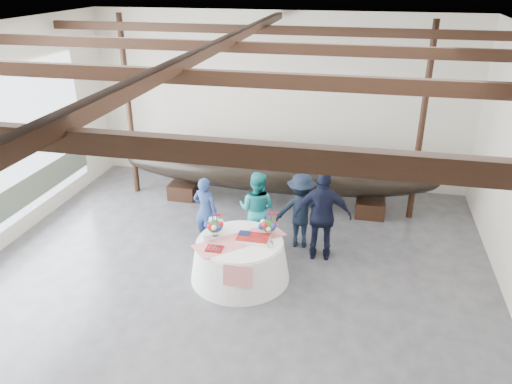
# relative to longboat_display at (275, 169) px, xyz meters

# --- Properties ---
(floor) EXTENTS (10.00, 12.00, 0.01)m
(floor) POSITION_rel_longboat_display_xyz_m (-0.22, -4.44, -0.94)
(floor) COLOR #3D3D42
(floor) RESTS_ON ground
(wall_back) EXTENTS (10.00, 0.02, 4.50)m
(wall_back) POSITION_rel_longboat_display_xyz_m (-0.22, 1.56, 1.31)
(wall_back) COLOR silver
(wall_back) RESTS_ON ground
(ceiling) EXTENTS (10.00, 12.00, 0.01)m
(ceiling) POSITION_rel_longboat_display_xyz_m (-0.22, -4.44, 3.56)
(ceiling) COLOR white
(ceiling) RESTS_ON wall_back
(pavilion_structure) EXTENTS (9.80, 11.76, 4.50)m
(pavilion_structure) POSITION_rel_longboat_display_xyz_m (-0.22, -3.67, 3.06)
(pavilion_structure) COLOR black
(pavilion_structure) RESTS_ON ground
(longboat_display) EXTENTS (7.85, 1.57, 1.47)m
(longboat_display) POSITION_rel_longboat_display_xyz_m (0.00, 0.00, 0.00)
(longboat_display) COLOR black
(longboat_display) RESTS_ON ground
(banquet_table) EXTENTS (1.89, 1.89, 0.81)m
(banquet_table) POSITION_rel_longboat_display_xyz_m (-0.04, -3.35, -0.54)
(banquet_table) COLOR white
(banquet_table) RESTS_ON ground
(tabletop_items) EXTENTS (1.65, 1.59, 0.40)m
(tabletop_items) POSITION_rel_longboat_display_xyz_m (-0.07, -3.21, 0.02)
(tabletop_items) COLOR red
(tabletop_items) RESTS_ON banquet_table
(guest_woman_blue) EXTENTS (0.60, 0.44, 1.49)m
(guest_woman_blue) POSITION_rel_longboat_display_xyz_m (-1.10, -2.16, -0.19)
(guest_woman_blue) COLOR navy
(guest_woman_blue) RESTS_ON ground
(guest_woman_teal) EXTENTS (0.89, 0.74, 1.66)m
(guest_woman_teal) POSITION_rel_longboat_display_xyz_m (-0.00, -2.03, -0.11)
(guest_woman_teal) COLOR teal
(guest_woman_teal) RESTS_ON ground
(guest_man_left) EXTENTS (1.09, 0.68, 1.63)m
(guest_man_left) POSITION_rel_longboat_display_xyz_m (0.91, -1.88, -0.12)
(guest_man_left) COLOR black
(guest_man_left) RESTS_ON ground
(guest_man_right) EXTENTS (1.16, 0.56, 1.92)m
(guest_man_right) POSITION_rel_longboat_display_xyz_m (1.40, -2.30, 0.02)
(guest_man_right) COLOR black
(guest_man_right) RESTS_ON ground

